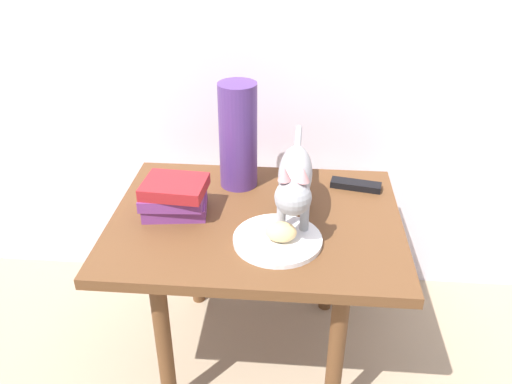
# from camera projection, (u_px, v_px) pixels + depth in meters

# --- Properties ---
(ground_plane) EXTENTS (6.00, 6.00, 0.00)m
(ground_plane) POSITION_uv_depth(u_px,v_px,m) (256.00, 350.00, 1.70)
(ground_plane) COLOR gray
(side_table) EXTENTS (0.80, 0.61, 0.51)m
(side_table) POSITION_uv_depth(u_px,v_px,m) (256.00, 237.00, 1.48)
(side_table) COLOR brown
(side_table) RESTS_ON ground
(plate) EXTENTS (0.23, 0.23, 0.01)m
(plate) POSITION_uv_depth(u_px,v_px,m) (278.00, 240.00, 1.34)
(plate) COLOR white
(plate) RESTS_ON side_table
(bread_roll) EXTENTS (0.08, 0.06, 0.05)m
(bread_roll) POSITION_uv_depth(u_px,v_px,m) (281.00, 232.00, 1.31)
(bread_roll) COLOR #E0BC7A
(bread_roll) RESTS_ON plate
(cat) EXTENTS (0.10, 0.48, 0.23)m
(cat) POSITION_uv_depth(u_px,v_px,m) (295.00, 179.00, 1.36)
(cat) COLOR #99999E
(cat) RESTS_ON side_table
(book_stack) EXTENTS (0.19, 0.16, 0.10)m
(book_stack) POSITION_uv_depth(u_px,v_px,m) (174.00, 197.00, 1.44)
(book_stack) COLOR #72337A
(book_stack) RESTS_ON side_table
(green_vase) EXTENTS (0.11, 0.11, 0.32)m
(green_vase) POSITION_uv_depth(u_px,v_px,m) (238.00, 136.00, 1.53)
(green_vase) COLOR #4C2D72
(green_vase) RESTS_ON side_table
(tv_remote) EXTENTS (0.16, 0.07, 0.02)m
(tv_remote) POSITION_uv_depth(u_px,v_px,m) (356.00, 185.00, 1.58)
(tv_remote) COLOR black
(tv_remote) RESTS_ON side_table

